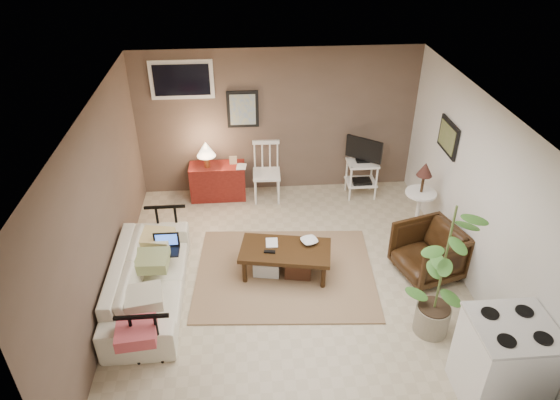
{
  "coord_description": "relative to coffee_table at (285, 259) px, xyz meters",
  "views": [
    {
      "loc": [
        -0.57,
        -4.96,
        4.38
      ],
      "look_at": [
        -0.14,
        0.35,
        1.07
      ],
      "focal_mm": 32.0,
      "sensor_mm": 36.0,
      "label": 1
    }
  ],
  "objects": [
    {
      "name": "floor",
      "position": [
        0.09,
        -0.18,
        -0.25
      ],
      "size": [
        5.0,
        5.0,
        0.0
      ],
      "primitive_type": "plane",
      "color": "#C1B293",
      "rests_on": "ground"
    },
    {
      "name": "art_back",
      "position": [
        -0.46,
        2.29,
        1.2
      ],
      "size": [
        0.5,
        0.03,
        0.6
      ],
      "primitive_type": "cube",
      "color": "black"
    },
    {
      "name": "art_right",
      "position": [
        2.31,
        0.87,
        1.27
      ],
      "size": [
        0.03,
        0.6,
        0.45
      ],
      "primitive_type": "cube",
      "color": "black"
    },
    {
      "name": "window",
      "position": [
        -1.36,
        2.29,
        1.7
      ],
      "size": [
        0.96,
        0.03,
        0.6
      ],
      "primitive_type": "cube",
      "color": "white"
    },
    {
      "name": "rug",
      "position": [
        0.01,
        0.01,
        -0.24
      ],
      "size": [
        2.48,
        2.05,
        0.02
      ],
      "primitive_type": "cube",
      "rotation": [
        0.0,
        0.0,
        -0.07
      ],
      "color": "#927155",
      "rests_on": "floor"
    },
    {
      "name": "coffee_table",
      "position": [
        0.0,
        0.0,
        0.0
      ],
      "size": [
        1.26,
        0.81,
        0.44
      ],
      "color": "#38220F",
      "rests_on": "floor"
    },
    {
      "name": "sofa",
      "position": [
        -1.71,
        -0.32,
        0.17
      ],
      "size": [
        0.62,
        2.12,
        0.83
      ],
      "primitive_type": "imported",
      "rotation": [
        0.0,
        0.0,
        1.57
      ],
      "color": "white",
      "rests_on": "floor"
    },
    {
      "name": "sofa_pillows",
      "position": [
        -1.66,
        -0.57,
        0.26
      ],
      "size": [
        0.41,
        2.01,
        0.14
      ],
      "primitive_type": null,
      "color": "beige",
      "rests_on": "sofa"
    },
    {
      "name": "sofa_end_rails",
      "position": [
        -1.59,
        -0.32,
        0.11
      ],
      "size": [
        0.57,
        2.12,
        0.71
      ],
      "primitive_type": null,
      "color": "black",
      "rests_on": "floor"
    },
    {
      "name": "laptop",
      "position": [
        -1.51,
        0.04,
        0.29
      ],
      "size": [
        0.33,
        0.24,
        0.22
      ],
      "color": "black",
      "rests_on": "sofa"
    },
    {
      "name": "red_console",
      "position": [
        -0.94,
        2.06,
        0.11
      ],
      "size": [
        0.89,
        0.4,
        1.03
      ],
      "color": "maroon",
      "rests_on": "floor"
    },
    {
      "name": "spindle_chair",
      "position": [
        -0.12,
        1.97,
        0.21
      ],
      "size": [
        0.45,
        0.45,
        0.97
      ],
      "color": "white",
      "rests_on": "floor"
    },
    {
      "name": "tv_stand",
      "position": [
        1.45,
        1.93,
        0.3
      ],
      "size": [
        0.51,
        0.42,
        1.04
      ],
      "color": "white",
      "rests_on": "floor"
    },
    {
      "name": "side_table",
      "position": [
        2.03,
        0.78,
        0.49
      ],
      "size": [
        0.44,
        0.44,
        1.18
      ],
      "color": "white",
      "rests_on": "floor"
    },
    {
      "name": "armchair",
      "position": [
        1.88,
        -0.13,
        0.14
      ],
      "size": [
        0.89,
        0.92,
        0.77
      ],
      "primitive_type": "imported",
      "rotation": [
        0.0,
        0.0,
        -1.28
      ],
      "color": "#331F0E",
      "rests_on": "floor"
    },
    {
      "name": "potted_plant",
      "position": [
        1.6,
        -1.14,
        0.68
      ],
      "size": [
        0.44,
        0.44,
        1.75
      ],
      "color": "gray",
      "rests_on": "floor"
    },
    {
      "name": "stove",
      "position": [
        1.94,
        -2.05,
        0.25
      ],
      "size": [
        0.76,
        0.71,
        0.99
      ],
      "color": "white",
      "rests_on": "floor"
    },
    {
      "name": "bowl",
      "position": [
        0.33,
        0.1,
        0.28
      ],
      "size": [
        0.22,
        0.12,
        0.22
      ],
      "primitive_type": "imported",
      "rotation": [
        0.0,
        0.0,
        0.33
      ],
      "color": "#38220F",
      "rests_on": "coffee_table"
    },
    {
      "name": "book_table",
      "position": [
        -0.24,
        0.13,
        0.28
      ],
      "size": [
        0.16,
        0.02,
        0.21
      ],
      "primitive_type": "imported",
      "rotation": [
        0.0,
        0.0,
        -0.04
      ],
      "color": "#38220F",
      "rests_on": "coffee_table"
    },
    {
      "name": "book_console",
      "position": [
        -0.6,
        1.97,
        0.45
      ],
      "size": [
        0.16,
        0.04,
        0.21
      ],
      "primitive_type": "imported",
      "rotation": [
        0.0,
        0.0,
        -0.11
      ],
      "color": "#38220F",
      "rests_on": "red_console"
    }
  ]
}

